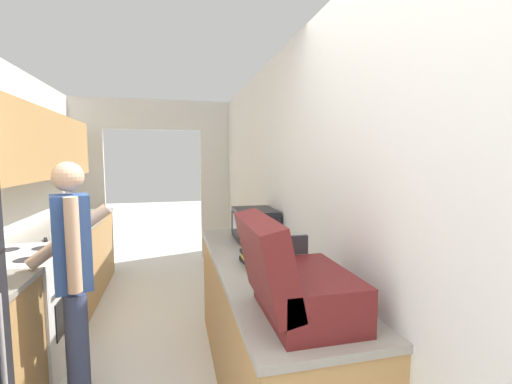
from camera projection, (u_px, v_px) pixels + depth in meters
The scene contains 10 objects.
wall_right at pixel (289, 205), 2.76m from camera, with size 0.06×6.92×2.50m.
wall_far_with_doorway at pixel (154, 171), 5.25m from camera, with size 2.72×0.06×2.50m.
counter_left at pixel (56, 277), 3.36m from camera, with size 0.62×3.33×0.92m.
counter_right at pixel (262, 326), 2.37m from camera, with size 0.62×2.27×0.92m.
range_oven at pixel (20, 313), 2.56m from camera, with size 0.66×0.73×1.06m.
person at pixel (74, 280), 2.15m from camera, with size 0.51×0.44×1.60m.
suitcase at pixel (293, 282), 1.52m from camera, with size 0.47×0.55×0.46m.
microwave at pixel (255, 224), 2.98m from camera, with size 0.35×0.45×0.26m.
book_stack at pixel (260, 259), 2.26m from camera, with size 0.25×0.32×0.09m.
knife at pixel (48, 239), 2.98m from camera, with size 0.10×0.30×0.02m.
Camera 1 is at (0.29, -0.93, 1.63)m, focal length 24.00 mm.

